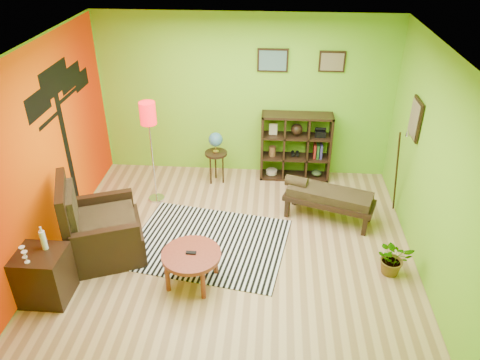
# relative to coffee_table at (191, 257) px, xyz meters

# --- Properties ---
(ground) EXTENTS (5.00, 5.00, 0.00)m
(ground) POSITION_rel_coffee_table_xyz_m (0.46, 0.79, -0.40)
(ground) COLOR tan
(ground) RESTS_ON ground
(room_shell) EXTENTS (5.04, 4.54, 2.82)m
(room_shell) POSITION_rel_coffee_table_xyz_m (0.37, 0.80, 1.40)
(room_shell) COLOR #76C323
(room_shell) RESTS_ON ground
(zebra_rug) EXTENTS (2.40, 2.00, 0.01)m
(zebra_rug) POSITION_rel_coffee_table_xyz_m (0.10, 0.80, -0.39)
(zebra_rug) COLOR silver
(zebra_rug) RESTS_ON ground
(coffee_table) EXTENTS (0.75, 0.75, 0.48)m
(coffee_table) POSITION_rel_coffee_table_xyz_m (0.00, 0.00, 0.00)
(coffee_table) COLOR maroon
(coffee_table) RESTS_ON ground
(armchair) EXTENTS (1.26, 1.24, 1.19)m
(armchair) POSITION_rel_coffee_table_xyz_m (-1.35, 0.47, -0.04)
(armchair) COLOR black
(armchair) RESTS_ON ground
(side_cabinet) EXTENTS (0.57, 0.52, 0.99)m
(side_cabinet) POSITION_rel_coffee_table_xyz_m (-1.74, -0.40, -0.05)
(side_cabinet) COLOR black
(side_cabinet) RESTS_ON ground
(floor_lamp) EXTENTS (0.26, 0.26, 1.70)m
(floor_lamp) POSITION_rel_coffee_table_xyz_m (-0.92, 1.91, 0.98)
(floor_lamp) COLOR silver
(floor_lamp) RESTS_ON ground
(globe_table) EXTENTS (0.38, 0.38, 0.94)m
(globe_table) POSITION_rel_coffee_table_xyz_m (0.00, 2.56, 0.31)
(globe_table) COLOR black
(globe_table) RESTS_ON ground
(cube_shelf) EXTENTS (1.20, 0.35, 1.20)m
(cube_shelf) POSITION_rel_coffee_table_xyz_m (1.38, 2.82, 0.20)
(cube_shelf) COLOR black
(cube_shelf) RESTS_ON ground
(bench) EXTENTS (1.43, 0.90, 0.63)m
(bench) POSITION_rel_coffee_table_xyz_m (1.82, 1.57, 0.00)
(bench) COLOR black
(bench) RESTS_ON ground
(potted_plant) EXTENTS (0.49, 0.53, 0.39)m
(potted_plant) POSITION_rel_coffee_table_xyz_m (2.59, 0.37, -0.20)
(potted_plant) COLOR #26661E
(potted_plant) RESTS_ON ground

